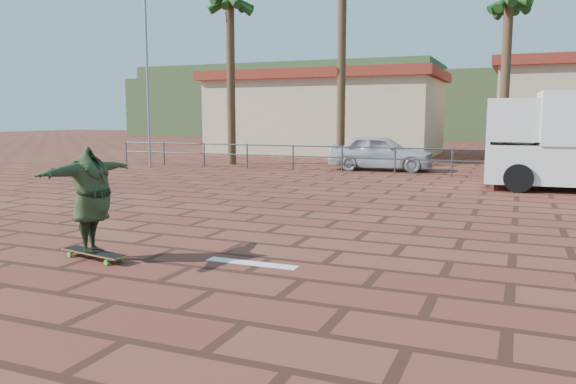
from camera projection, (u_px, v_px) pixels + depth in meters
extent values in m
plane|color=brown|center=(246.00, 242.00, 9.44)|extent=(120.00, 120.00, 0.00)
cube|color=white|center=(252.00, 263.00, 8.08)|extent=(1.40, 0.22, 0.01)
cylinder|color=#47494F|center=(126.00, 152.00, 24.91)|extent=(0.06, 0.06, 1.00)
cylinder|color=#47494F|center=(164.00, 153.00, 24.16)|extent=(0.06, 0.06, 1.00)
cylinder|color=#47494F|center=(204.00, 155.00, 23.40)|extent=(0.06, 0.06, 1.00)
cylinder|color=#47494F|center=(247.00, 156.00, 22.64)|extent=(0.06, 0.06, 1.00)
cylinder|color=#47494F|center=(293.00, 157.00, 21.88)|extent=(0.06, 0.06, 1.00)
cylinder|color=#47494F|center=(342.00, 159.00, 21.12)|extent=(0.06, 0.06, 1.00)
cylinder|color=#47494F|center=(395.00, 161.00, 20.36)|extent=(0.06, 0.06, 1.00)
cylinder|color=#47494F|center=(452.00, 162.00, 19.60)|extent=(0.06, 0.06, 1.00)
cylinder|color=#47494F|center=(513.00, 164.00, 18.84)|extent=(0.06, 0.06, 1.00)
cylinder|color=#47494F|center=(395.00, 148.00, 20.30)|extent=(24.00, 0.05, 0.05)
cylinder|color=#47494F|center=(395.00, 159.00, 20.35)|extent=(24.00, 0.05, 0.05)
cylinder|color=gray|center=(147.00, 69.00, 22.77)|extent=(0.10, 0.10, 8.00)
cylinder|color=brown|center=(231.00, 83.00, 24.17)|extent=(0.36, 0.36, 7.00)
cylinder|color=brown|center=(341.00, 68.00, 23.76)|extent=(0.36, 0.36, 8.20)
cylinder|color=brown|center=(505.00, 86.00, 21.86)|extent=(0.36, 0.36, 6.50)
cube|color=beige|center=(327.00, 118.00, 31.59)|extent=(12.00, 7.00, 4.00)
cube|color=maroon|center=(327.00, 77.00, 31.28)|extent=(12.60, 7.60, 0.50)
cube|color=#384C28|center=(477.00, 107.00, 54.80)|extent=(70.00, 18.00, 6.00)
cube|color=#384C28|center=(292.00, 100.00, 68.51)|extent=(35.00, 14.00, 8.00)
cube|color=olive|center=(94.00, 252.00, 8.29)|extent=(1.24, 0.48, 0.02)
cube|color=black|center=(94.00, 252.00, 8.29)|extent=(1.19, 0.45, 0.00)
cube|color=silver|center=(76.00, 251.00, 8.52)|extent=(0.10, 0.21, 0.03)
cube|color=silver|center=(113.00, 258.00, 8.07)|extent=(0.10, 0.21, 0.03)
cylinder|color=#42D02C|center=(70.00, 255.00, 8.43)|extent=(0.08, 0.05, 0.08)
cylinder|color=#42D02C|center=(83.00, 251.00, 8.63)|extent=(0.08, 0.05, 0.08)
cylinder|color=#42D02C|center=(106.00, 263.00, 7.98)|extent=(0.08, 0.05, 0.08)
cylinder|color=#42D02C|center=(120.00, 259.00, 8.18)|extent=(0.08, 0.05, 0.08)
imported|color=#2A381E|center=(92.00, 200.00, 8.19)|extent=(0.61, 1.93, 1.56)
cube|color=white|center=(516.00, 120.00, 16.32)|extent=(1.70, 2.27, 1.20)
cube|color=black|center=(492.00, 135.00, 16.59)|extent=(0.14, 1.70, 0.65)
cylinder|color=black|center=(518.00, 178.00, 15.52)|extent=(0.81, 0.32, 0.80)
cylinder|color=black|center=(515.00, 171.00, 17.47)|extent=(0.81, 0.32, 0.80)
imported|color=silver|center=(381.00, 153.00, 21.89)|extent=(4.12, 1.84, 1.38)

